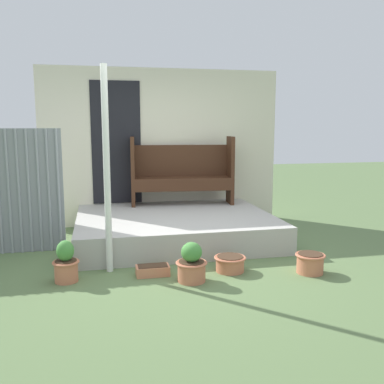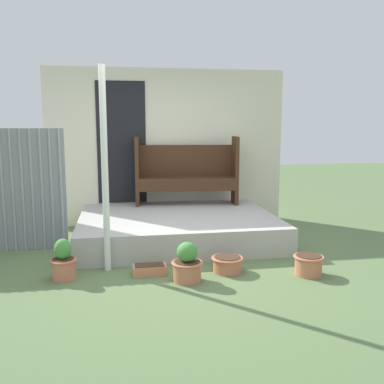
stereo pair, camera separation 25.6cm
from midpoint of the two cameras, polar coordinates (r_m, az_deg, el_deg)
The scene contains 10 objects.
ground_plane at distance 5.29m, azimuth -3.12°, elevation -9.59°, with size 24.00×24.00×0.00m, color #5B7547.
porch_slab at distance 6.32m, azimuth -3.47°, elevation -4.72°, with size 2.81×2.23×0.37m.
house_wall at distance 7.28m, azimuth -5.25°, elevation 5.98°, with size 4.01×0.08×2.60m.
support_post at distance 4.91m, azimuth -12.76°, elevation 2.71°, with size 0.07×0.07×2.34m.
bench at distance 7.06m, azimuth -2.37°, elevation 2.88°, with size 1.70×0.55×1.12m.
flower_pot_left at distance 4.90m, azimuth -17.93°, elevation -9.10°, with size 0.29×0.29×0.46m.
flower_pot_middle at distance 4.69m, azimuth -1.65°, elevation -9.63°, with size 0.35×0.35×0.44m.
flower_pot_right at distance 5.03m, azimuth 3.62°, elevation -9.40°, with size 0.37×0.37×0.18m.
flower_pot_far_right at distance 5.10m, azimuth 14.08°, elevation -9.09°, with size 0.34×0.34×0.23m.
planter_box_rect at distance 4.94m, azimuth -6.77°, elevation -10.33°, with size 0.37×0.20×0.12m.
Camera 1 is at (-0.92, -4.93, 1.69)m, focal length 40.00 mm.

